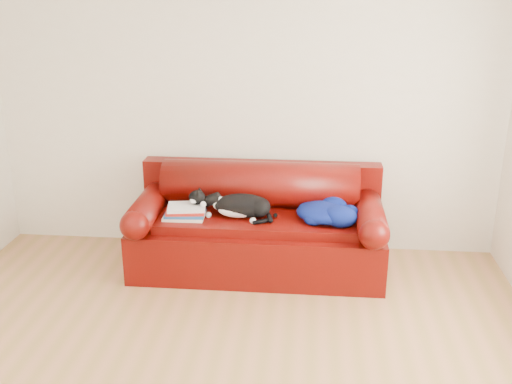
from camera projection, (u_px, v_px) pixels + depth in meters
ground at (212, 372)px, 3.82m from camera, size 4.50×4.50×0.00m
room_shell at (227, 114)px, 3.26m from camera, size 4.52×4.02×2.61m
sofa_base at (258, 242)px, 5.13m from camera, size 2.10×0.90×0.50m
sofa_back at (260, 199)px, 5.25m from camera, size 2.10×1.01×0.88m
book_stack at (186, 211)px, 4.96m from camera, size 0.34×0.28×0.10m
cat at (241, 206)px, 4.95m from camera, size 0.64×0.36×0.24m
blanket at (326, 212)px, 4.89m from camera, size 0.57×0.56×0.17m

